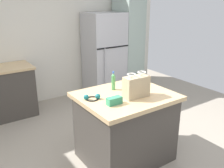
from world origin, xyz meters
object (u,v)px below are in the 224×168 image
at_px(kitchen_island, 125,127).
at_px(shopping_bag, 136,87).
at_px(bottle, 113,81).
at_px(small_box, 114,101).
at_px(tall_cabinet, 128,44).
at_px(refrigerator, 104,55).
at_px(ear_defenders, 92,98).

relative_size(kitchen_island, shopping_bag, 3.60).
bearing_deg(shopping_bag, bottle, 102.13).
xyz_separation_m(small_box, bottle, (0.26, 0.39, 0.07)).
bearing_deg(bottle, kitchen_island, -82.98).
xyz_separation_m(tall_cabinet, small_box, (-2.02, -2.34, -0.10)).
bearing_deg(refrigerator, ear_defenders, -126.01).
bearing_deg(tall_cabinet, ear_defenders, -136.09).
xyz_separation_m(tall_cabinet, shopping_bag, (-1.68, -2.31, -0.01)).
height_order(small_box, ear_defenders, small_box).
bearing_deg(ear_defenders, kitchen_island, -13.05).
bearing_deg(tall_cabinet, bottle, -132.16).
relative_size(shopping_bag, ear_defenders, 1.59).
height_order(tall_cabinet, small_box, tall_cabinet).
height_order(refrigerator, ear_defenders, refrigerator).
distance_m(refrigerator, bottle, 2.25).
relative_size(tall_cabinet, bottle, 8.53).
distance_m(tall_cabinet, shopping_bag, 2.86).
relative_size(kitchen_island, bottle, 4.64).
bearing_deg(small_box, kitchen_island, 29.76).
distance_m(refrigerator, small_box, 2.72).
bearing_deg(ear_defenders, tall_cabinet, 43.91).
bearing_deg(tall_cabinet, kitchen_island, -128.57).
height_order(refrigerator, bottle, refrigerator).
relative_size(tall_cabinet, ear_defenders, 10.52).
bearing_deg(shopping_bag, kitchen_island, 110.32).
relative_size(shopping_bag, bottle, 1.29).
bearing_deg(small_box, bottle, 56.38).
relative_size(kitchen_island, small_box, 6.47).
distance_m(kitchen_island, ear_defenders, 0.64).
relative_size(shopping_bag, small_box, 1.80).
distance_m(bottle, ear_defenders, 0.43).
distance_m(kitchen_island, refrigerator, 2.47).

